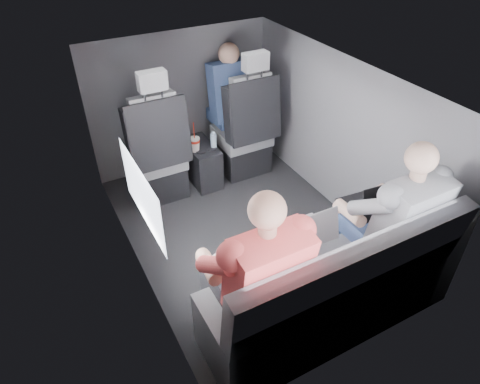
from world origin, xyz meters
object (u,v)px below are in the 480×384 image
front_seat_left (156,159)px  front_seat_right (244,136)px  passenger_rear_left (254,274)px  laptop_silver (307,230)px  laptop_black (373,203)px  laptop_white (239,259)px  rear_bench (327,294)px  center_console (202,163)px  passenger_front_right (229,93)px  soda_cup (195,144)px  passenger_rear_right (389,220)px  water_bottle (213,140)px

front_seat_left → front_seat_right: bearing=0.0°
front_seat_left → passenger_rear_left: (-0.04, -1.81, 0.25)m
laptop_silver → passenger_rear_left: (-0.48, -0.18, 0.02)m
laptop_black → passenger_rear_left: bearing=-169.6°
laptop_white → rear_bench: bearing=-27.4°
passenger_rear_left → center_console: bearing=75.3°
laptop_black → passenger_front_right: bearing=94.2°
soda_cup → rear_bench: bearing=-87.4°
front_seat_right → passenger_front_right: (-0.03, 0.26, 0.35)m
passenger_rear_left → passenger_front_right: size_ratio=1.59×
front_seat_left → laptop_silver: bearing=-74.6°
laptop_white → passenger_rear_right: bearing=-9.1°
front_seat_right → center_console: front_seat_right is taller
passenger_rear_left → laptop_silver: bearing=20.1°
passenger_rear_right → passenger_rear_left: bearing=-180.0°
front_seat_right → passenger_front_right: front_seat_right is taller
front_seat_right → passenger_rear_right: size_ratio=1.00×
front_seat_right → passenger_rear_left: 2.05m
laptop_black → passenger_rear_right: (-0.04, -0.19, 0.01)m
center_console → laptop_silver: bearing=-90.0°
laptop_black → soda_cup: bearing=112.3°
passenger_rear_right → center_console: bearing=105.6°
laptop_black → passenger_rear_right: size_ratio=0.30×
front_seat_left → laptop_silver: front_seat_left is taller
center_console → passenger_rear_left: passenger_rear_left is taller
front_seat_left → passenger_rear_right: (0.97, -1.81, 0.24)m
center_console → passenger_front_right: passenger_front_right is taller
front_seat_right → passenger_rear_left: passenger_rear_left is taller
front_seat_left → rear_bench: (0.45, -1.90, -0.09)m
soda_cup → water_bottle: bearing=-7.9°
front_seat_left → laptop_black: size_ratio=3.38×
laptop_silver → laptop_black: bearing=1.5°
passenger_rear_right → laptop_black: bearing=77.2°
center_console → laptop_white: (-0.49, -1.69, 0.43)m
front_seat_left → front_seat_right: same height
front_seat_left → center_console: front_seat_left is taller
passenger_rear_right → water_bottle: bearing=103.7°
front_seat_right → center_console: 0.49m
water_bottle → soda_cup: bearing=172.1°
front_seat_right → passenger_rear_right: 1.82m
front_seat_right → passenger_front_right: size_ratio=1.58×
passenger_rear_left → passenger_rear_right: size_ratio=1.01×
passenger_front_right → rear_bench: bearing=-101.1°
passenger_rear_right → rear_bench: bearing=-169.6°
center_console → soda_cup: size_ratio=1.66×
front_seat_right → laptop_black: size_ratio=3.38×
passenger_front_right → laptop_white: bearing=-115.8°
rear_bench → water_bottle: bearing=87.2°
rear_bench → soda_cup: bearing=92.6°
soda_cup → laptop_white: (-0.41, -1.61, 0.16)m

